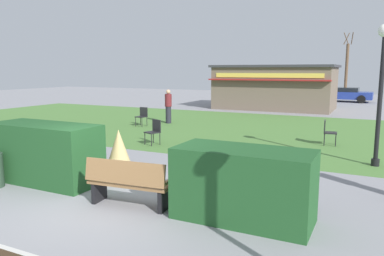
{
  "coord_description": "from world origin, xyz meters",
  "views": [
    {
      "loc": [
        4.9,
        -5.61,
        2.65
      ],
      "look_at": [
        0.27,
        3.72,
        1.03
      ],
      "focal_mm": 35.04,
      "sensor_mm": 36.0,
      "label": 1
    }
  ],
  "objects": [
    {
      "name": "food_kiosk",
      "position": [
        -1.46,
        20.04,
        1.5
      ],
      "size": [
        7.98,
        4.85,
        2.98
      ],
      "color": "#6B5B4C",
      "rests_on": "ground_plane"
    },
    {
      "name": "ground_plane",
      "position": [
        0.0,
        0.0,
        0.0
      ],
      "size": [
        80.0,
        80.0,
        0.0
      ],
      "primitive_type": "plane",
      "color": "gray"
    },
    {
      "name": "person_strolling",
      "position": [
        -4.43,
        10.55,
        0.86
      ],
      "size": [
        0.34,
        0.34,
        1.69
      ],
      "rotation": [
        0.0,
        0.0,
        6.11
      ],
      "color": "#23232D",
      "rests_on": "ground_plane"
    },
    {
      "name": "ornamental_grass_behind_right",
      "position": [
        2.18,
        1.27,
        0.57
      ],
      "size": [
        0.71,
        0.71,
        1.14
      ],
      "primitive_type": "cone",
      "color": "tan",
      "rests_on": "ground_plane"
    },
    {
      "name": "hedge_right",
      "position": [
        2.88,
        0.5,
        0.65
      ],
      "size": [
        2.42,
        1.1,
        1.29
      ],
      "primitive_type": "cube",
      "color": "#1E4C23",
      "rests_on": "ground_plane"
    },
    {
      "name": "cafe_chair_center",
      "position": [
        3.4,
        8.25,
        0.53
      ],
      "size": [
        0.48,
        0.48,
        0.89
      ],
      "color": "black",
      "rests_on": "ground_plane"
    },
    {
      "name": "lamppost_mid",
      "position": [
        4.97,
        5.76,
        2.45
      ],
      "size": [
        0.36,
        0.36,
        3.86
      ],
      "color": "black",
      "rests_on": "ground_plane"
    },
    {
      "name": "cafe_chair_east",
      "position": [
        -5.09,
        9.2,
        0.53
      ],
      "size": [
        0.47,
        0.47,
        0.89
      ],
      "color": "black",
      "rests_on": "ground_plane"
    },
    {
      "name": "lawn_patch",
      "position": [
        0.0,
        10.51,
        0.0
      ],
      "size": [
        36.0,
        12.0,
        0.01
      ],
      "primitive_type": "cube",
      "color": "#4C7A38",
      "rests_on": "ground_plane"
    },
    {
      "name": "parked_car_center_slot",
      "position": [
        2.43,
        28.31,
        0.64
      ],
      "size": [
        4.25,
        2.16,
        1.2
      ],
      "color": "navy",
      "rests_on": "ground_plane"
    },
    {
      "name": "parked_car_west_slot",
      "position": [
        -2.99,
        28.31,
        0.64
      ],
      "size": [
        4.3,
        2.25,
        1.2
      ],
      "color": "#2D6638",
      "rests_on": "ground_plane"
    },
    {
      "name": "tree_left_bg",
      "position": [
        2.02,
        33.95,
        2.74
      ],
      "size": [
        0.91,
        0.96,
        6.2
      ],
      "color": "brown",
      "rests_on": "ground_plane"
    },
    {
      "name": "hedge_left",
      "position": [
        -2.09,
        0.61,
        0.7
      ],
      "size": [
        2.77,
        1.1,
        1.4
      ],
      "primitive_type": "cube",
      "color": "#1E4C23",
      "rests_on": "ground_plane"
    },
    {
      "name": "ornamental_grass_behind_left",
      "position": [
        -0.91,
        1.91,
        0.58
      ],
      "size": [
        0.79,
        0.79,
        1.16
      ],
      "primitive_type": "cone",
      "color": "tan",
      "rests_on": "ground_plane"
    },
    {
      "name": "park_bench",
      "position": [
        0.68,
        0.12,
        0.48
      ],
      "size": [
        1.74,
        0.68,
        0.95
      ],
      "color": "olive",
      "rests_on": "ground_plane"
    },
    {
      "name": "cafe_chair_west",
      "position": [
        -2.18,
        5.62,
        0.53
      ],
      "size": [
        0.56,
        0.56,
        0.89
      ],
      "color": "black",
      "rests_on": "ground_plane"
    }
  ]
}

